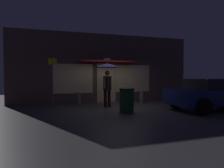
% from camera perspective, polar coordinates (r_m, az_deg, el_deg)
% --- Properties ---
extents(ground_plane, '(18.00, 18.00, 0.00)m').
position_cam_1_polar(ground_plane, '(9.74, 2.14, -6.60)').
color(ground_plane, '#423F44').
extents(building_facade, '(10.48, 1.00, 3.88)m').
position_cam_1_polar(building_facade, '(11.85, -1.82, 4.31)').
color(building_facade, brown).
rests_on(building_facade, ground).
extents(person_with_umbrella, '(1.25, 1.25, 2.10)m').
position_cam_1_polar(person_with_umbrella, '(9.87, -1.34, 3.48)').
color(person_with_umbrella, black).
rests_on(person_with_umbrella, ground).
extents(parked_car, '(4.33, 2.14, 1.38)m').
position_cam_1_polar(parked_car, '(10.22, 26.94, -2.37)').
color(parked_car, navy).
rests_on(parked_car, ground).
extents(street_sign_post, '(0.40, 0.07, 2.46)m').
position_cam_1_polar(street_sign_post, '(10.44, -16.19, 1.58)').
color(street_sign_post, '#595B60').
rests_on(street_sign_post, ground).
extents(sidewalk_bollard, '(0.20, 0.20, 0.65)m').
position_cam_1_polar(sidewalk_bollard, '(10.71, -9.24, -4.07)').
color(sidewalk_bollard, slate).
rests_on(sidewalk_bollard, ground).
extents(sidewalk_bollard_2, '(0.22, 0.22, 0.69)m').
position_cam_1_polar(sidewalk_bollard_2, '(11.57, 8.25, -3.50)').
color(sidewalk_bollard_2, slate).
rests_on(sidewalk_bollard_2, ground).
extents(trash_bin, '(0.61, 0.61, 1.00)m').
position_cam_1_polar(trash_bin, '(8.41, 4.10, -4.55)').
color(trash_bin, '#1E4C23').
rests_on(trash_bin, ground).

